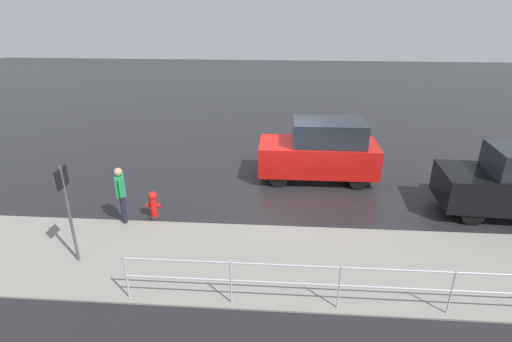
# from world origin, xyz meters

# --- Properties ---
(ground_plane) EXTENTS (60.00, 60.00, 0.00)m
(ground_plane) POSITION_xyz_m (0.00, 0.00, 0.00)
(ground_plane) COLOR black
(kerb_strip) EXTENTS (24.00, 3.20, 0.04)m
(kerb_strip) POSITION_xyz_m (0.00, 4.20, 0.02)
(kerb_strip) COLOR gray
(kerb_strip) RESTS_ON ground
(moving_hatchback) EXTENTS (3.90, 1.70, 2.06)m
(moving_hatchback) POSITION_xyz_m (-1.19, -0.69, 1.03)
(moving_hatchback) COLOR red
(moving_hatchback) RESTS_ON ground
(fire_hydrant) EXTENTS (0.42, 0.31, 0.80)m
(fire_hydrant) POSITION_xyz_m (3.62, 2.32, 0.40)
(fire_hydrant) COLOR red
(fire_hydrant) RESTS_ON ground
(pedestrian) EXTENTS (0.36, 0.53, 1.62)m
(pedestrian) POSITION_xyz_m (4.35, 2.64, 0.96)
(pedestrian) COLOR #1E8C4C
(pedestrian) RESTS_ON ground
(metal_railing) EXTENTS (8.46, 0.04, 1.05)m
(metal_railing) POSITION_xyz_m (-1.09, 5.63, 0.73)
(metal_railing) COLOR #B7BABF
(metal_railing) RESTS_ON ground
(sign_post) EXTENTS (0.07, 0.44, 2.40)m
(sign_post) POSITION_xyz_m (4.77, 4.47, 1.58)
(sign_post) COLOR #4C4C51
(sign_post) RESTS_ON ground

